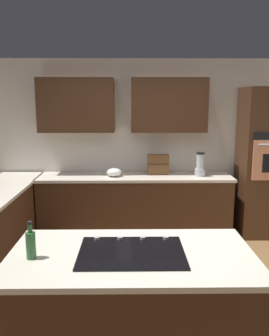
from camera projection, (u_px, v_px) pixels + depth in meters
ground_plane at (147, 295)px, 3.66m from camera, size 14.00×14.00×0.00m
wall_back at (136, 135)px, 5.39m from camera, size 6.00×0.44×2.60m
lower_cabinets_back at (135, 206)px, 5.27m from camera, size 2.80×0.60×0.86m
countertop_back at (135, 177)px, 5.18m from camera, size 2.84×0.64×0.04m
island_base at (132, 312)px, 2.63m from camera, size 1.70×0.88×0.86m
island_top at (132, 256)px, 2.54m from camera, size 1.78×0.96×0.04m
wall_oven at (268, 163)px, 5.16m from camera, size 0.80×0.66×2.17m
cooktop at (132, 252)px, 2.54m from camera, size 0.76×0.56×0.03m
blender at (200, 166)px, 5.12m from camera, size 0.15×0.15×0.35m
mixing_bowl at (114, 172)px, 5.12m from camera, size 0.22×0.22×0.12m
spice_rack at (158, 165)px, 5.23m from camera, size 0.32×0.11×0.30m
oil_bottle at (31, 244)px, 2.44m from camera, size 0.07×0.07×0.27m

